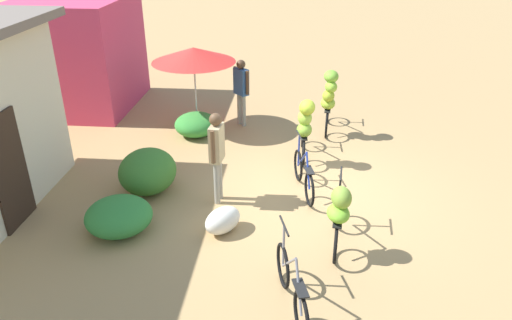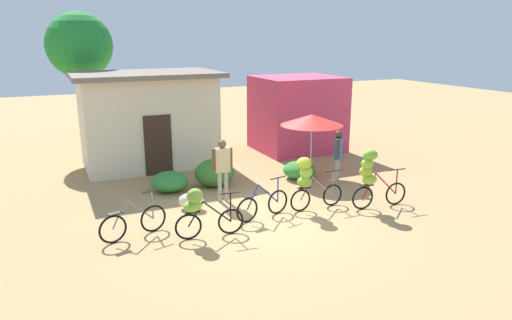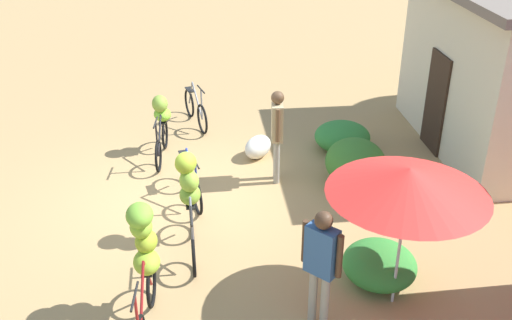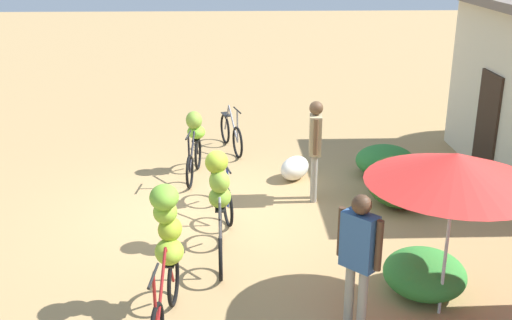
{
  "view_description": "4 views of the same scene",
  "coord_description": "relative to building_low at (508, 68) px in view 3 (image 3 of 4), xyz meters",
  "views": [
    {
      "loc": [
        -8.27,
        0.4,
        4.78
      ],
      "look_at": [
        -0.2,
        1.14,
        0.75
      ],
      "focal_mm": 34.01,
      "sensor_mm": 36.0,
      "label": 1
    },
    {
      "loc": [
        -4.77,
        -9.88,
        4.5
      ],
      "look_at": [
        0.38,
        1.49,
        1.18
      ],
      "focal_mm": 32.92,
      "sensor_mm": 36.0,
      "label": 2
    },
    {
      "loc": [
        8.99,
        0.4,
        5.43
      ],
      "look_at": [
        0.23,
        1.36,
        0.82
      ],
      "focal_mm": 41.36,
      "sensor_mm": 36.0,
      "label": 3
    },
    {
      "loc": [
        9.33,
        0.47,
        4.3
      ],
      "look_at": [
        0.25,
        0.79,
        1.01
      ],
      "focal_mm": 43.2,
      "sensor_mm": 36.0,
      "label": 4
    }
  ],
  "objects": [
    {
      "name": "bicycle_near_pile",
      "position": [
        -0.33,
        -6.85,
        -0.95
      ],
      "size": [
        1.62,
        0.43,
        1.21
      ],
      "color": "black",
      "rests_on": "ground"
    },
    {
      "name": "bicycle_center_loaded",
      "position": [
        1.5,
        -6.31,
        -1.31
      ],
      "size": [
        1.6,
        0.41,
        0.99
      ],
      "color": "black",
      "rests_on": "ground"
    },
    {
      "name": "hedge_bush_mid",
      "position": [
        4.05,
        -3.69,
        -1.39
      ],
      "size": [
        1.07,
        1.05,
        0.56
      ],
      "primitive_type": "ellipsoid",
      "color": "#348A36",
      "rests_on": "ground"
    },
    {
      "name": "bicycle_by_shop",
      "position": [
        2.81,
        -6.31,
        -0.79
      ],
      "size": [
        1.62,
        0.42,
        1.48
      ],
      "color": "black",
      "rests_on": "ground"
    },
    {
      "name": "hedge_bush_front_right",
      "position": [
        1.27,
        -3.31,
        -1.24
      ],
      "size": [
        1.23,
        1.09,
        0.85
      ],
      "primitive_type": "ellipsoid",
      "color": "#387229",
      "rests_on": "ground"
    },
    {
      "name": "person_vendor",
      "position": [
        1.01,
        -4.73,
        -0.58
      ],
      "size": [
        0.58,
        0.24,
        1.76
      ],
      "color": "gray",
      "rests_on": "ground"
    },
    {
      "name": "ground_plane",
      "position": [
        1.5,
        -6.55,
        -1.67
      ],
      "size": [
        60.0,
        60.0,
        0.0
      ],
      "primitive_type": "plane",
      "color": "tan"
    },
    {
      "name": "market_umbrella",
      "position": [
        4.5,
        -3.62,
        0.21
      ],
      "size": [
        2.02,
        2.02,
        2.06
      ],
      "color": "beige",
      "rests_on": "ground"
    },
    {
      "name": "bicycle_rightmost",
      "position": [
        4.39,
        -6.89,
        -0.71
      ],
      "size": [
        1.68,
        0.41,
        1.64
      ],
      "color": "black",
      "rests_on": "ground"
    },
    {
      "name": "building_low",
      "position": [
        0.0,
        0.0,
        0.0
      ],
      "size": [
        4.94,
        3.24,
        3.29
      ],
      "color": "beige",
      "rests_on": "ground"
    },
    {
      "name": "produce_sack",
      "position": [
        0.03,
        -4.96,
        -1.45
      ],
      "size": [
        0.82,
        0.77,
        0.44
      ],
      "primitive_type": "ellipsoid",
      "rotation": [
        0.0,
        0.0,
        2.49
      ],
      "color": "silver",
      "rests_on": "ground"
    },
    {
      "name": "person_bystander",
      "position": [
        4.81,
        -4.72,
        -0.62
      ],
      "size": [
        0.44,
        0.43,
        1.71
      ],
      "color": "gray",
      "rests_on": "ground"
    },
    {
      "name": "hedge_bush_front_left",
      "position": [
        -0.11,
        -3.21,
        -1.38
      ],
      "size": [
        1.12,
        1.13,
        0.58
      ],
      "primitive_type": "ellipsoid",
      "color": "#317F35",
      "rests_on": "ground"
    },
    {
      "name": "bicycle_leftmost",
      "position": [
        -1.7,
        -6.16,
        -1.3
      ],
      "size": [
        1.61,
        0.5,
        1.03
      ],
      "color": "black",
      "rests_on": "ground"
    }
  ]
}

